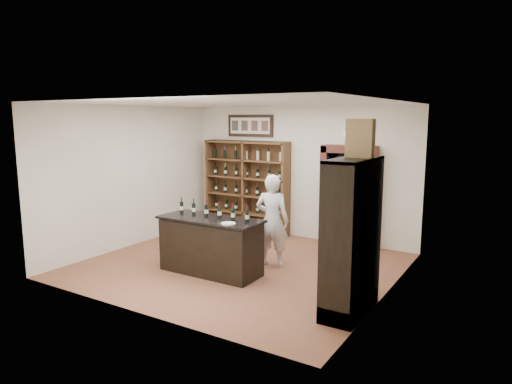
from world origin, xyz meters
TOP-DOWN VIEW (x-y plane):
  - floor at (0.00, 0.00)m, footprint 5.50×5.50m
  - ceiling at (0.00, 0.00)m, footprint 5.50×5.50m
  - wall_back at (0.00, 2.50)m, footprint 5.50×0.04m
  - wall_left at (-2.75, 0.00)m, footprint 0.04×5.00m
  - wall_right at (2.75, 0.00)m, footprint 0.04×5.00m
  - wine_shelf at (-1.30, 2.33)m, footprint 2.20×0.38m
  - framed_picture at (-1.30, 2.47)m, footprint 1.25×0.04m
  - arched_doorway at (1.25, 2.33)m, footprint 1.17×0.35m
  - emergency_light at (1.25, 2.42)m, footprint 0.30×0.10m
  - tasting_counter at (-0.20, -0.60)m, footprint 1.88×0.78m
  - counter_bottle_0 at (-0.92, -0.52)m, footprint 0.07×0.07m
  - counter_bottle_1 at (-0.63, -0.52)m, footprint 0.07×0.07m
  - counter_bottle_2 at (-0.34, -0.52)m, footprint 0.07×0.07m
  - counter_bottle_3 at (-0.06, -0.52)m, footprint 0.07×0.07m
  - counter_bottle_4 at (0.23, -0.52)m, footprint 0.07×0.07m
  - counter_bottle_5 at (0.52, -0.52)m, footprint 0.07×0.07m
  - side_cabinet at (2.52, -0.90)m, footprint 0.48×1.20m
  - shopkeeper at (0.52, 0.34)m, footprint 0.70×0.52m
  - plate at (0.33, -0.81)m, footprint 0.24×0.24m
  - wine_crate at (2.52, -0.79)m, footprint 0.38×0.17m

SIDE VIEW (x-z plane):
  - floor at x=0.00m, z-range 0.00..0.00m
  - tasting_counter at x=-0.20m, z-range -0.01..0.99m
  - side_cabinet at x=2.52m, z-range -0.35..1.85m
  - shopkeeper at x=0.52m, z-range 0.00..1.72m
  - plate at x=0.33m, z-range 1.00..1.02m
  - wine_shelf at x=-1.30m, z-range 0.00..2.20m
  - counter_bottle_0 at x=-0.92m, z-range 0.96..1.26m
  - counter_bottle_1 at x=-0.63m, z-range 0.96..1.26m
  - counter_bottle_2 at x=-0.34m, z-range 0.96..1.26m
  - counter_bottle_3 at x=-0.06m, z-range 0.96..1.26m
  - counter_bottle_4 at x=0.23m, z-range 0.96..1.26m
  - counter_bottle_5 at x=0.52m, z-range 0.96..1.26m
  - arched_doorway at x=1.25m, z-range 0.05..2.22m
  - wall_back at x=0.00m, z-range 0.00..3.00m
  - wall_left at x=-2.75m, z-range 0.00..3.00m
  - wall_right at x=2.75m, z-range 0.00..3.00m
  - emergency_light at x=1.25m, z-range 2.35..2.45m
  - wine_crate at x=2.52m, z-range 2.20..2.73m
  - framed_picture at x=-1.30m, z-range 2.29..2.81m
  - ceiling at x=0.00m, z-range 3.00..3.00m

